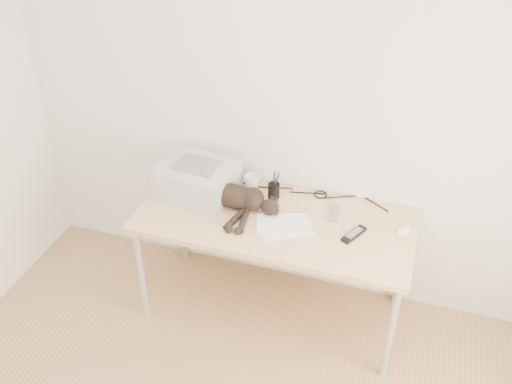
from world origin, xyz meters
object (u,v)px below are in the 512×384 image
(cat, at_px, (229,197))
(printer, at_px, (198,179))
(mug, at_px, (252,183))
(desk, at_px, (278,228))
(mouse, at_px, (404,229))
(pen_cup, at_px, (274,190))

(cat, bearing_deg, printer, 161.33)
(cat, height_order, mug, cat)
(printer, relative_size, mug, 4.53)
(desk, xyz_separation_m, printer, (-0.52, 0.02, 0.23))
(desk, distance_m, mouse, 0.74)
(printer, height_order, pen_cup, printer)
(cat, relative_size, mug, 6.61)
(desk, bearing_deg, pen_cup, 120.04)
(printer, height_order, mug, printer)
(cat, height_order, pen_cup, pen_cup)
(printer, bearing_deg, desk, -2.57)
(printer, height_order, cat, printer)
(pen_cup, bearing_deg, desk, -59.96)
(mouse, bearing_deg, printer, -157.47)
(mug, bearing_deg, desk, -35.34)
(printer, distance_m, mug, 0.33)
(pen_cup, bearing_deg, printer, -168.54)
(pen_cup, bearing_deg, mouse, -6.80)
(cat, bearing_deg, mug, 71.22)
(mug, relative_size, pen_cup, 0.57)
(mug, distance_m, mouse, 0.95)
(printer, xyz_separation_m, cat, (0.23, -0.08, -0.03))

